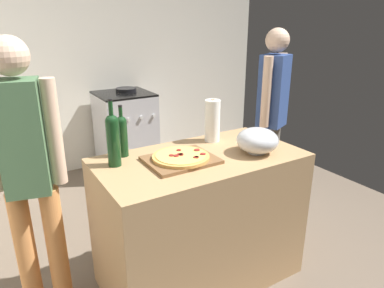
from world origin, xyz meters
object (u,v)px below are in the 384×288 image
(stove, at_px, (126,133))
(person_in_red, at_px, (272,111))
(paper_towel_roll, at_px, (212,121))
(wine_bottle_green, at_px, (122,134))
(mixing_bowl, at_px, (257,141))
(pizza, at_px, (181,157))
(person_in_stripes, at_px, (28,170))
(wine_bottle_amber, at_px, (113,138))

(stove, height_order, person_in_red, person_in_red)
(paper_towel_roll, xyz_separation_m, wine_bottle_green, (-0.62, 0.05, -0.00))
(mixing_bowl, bearing_deg, pizza, 165.69)
(pizza, height_order, paper_towel_roll, paper_towel_roll)
(wine_bottle_green, height_order, stove, wine_bottle_green)
(paper_towel_roll, relative_size, person_in_red, 0.18)
(person_in_stripes, bearing_deg, pizza, -16.64)
(wine_bottle_amber, bearing_deg, mixing_bowl, -17.89)
(mixing_bowl, bearing_deg, stove, 92.52)
(stove, distance_m, person_in_stripes, 2.13)
(paper_towel_roll, xyz_separation_m, person_in_red, (0.80, 0.27, -0.10))
(pizza, relative_size, paper_towel_roll, 1.17)
(paper_towel_roll, xyz_separation_m, wine_bottle_amber, (-0.72, -0.07, 0.02))
(wine_bottle_amber, bearing_deg, person_in_stripes, 168.30)
(pizza, height_order, wine_bottle_green, wine_bottle_green)
(wine_bottle_amber, xyz_separation_m, person_in_stripes, (-0.44, 0.09, -0.13))
(wine_bottle_amber, bearing_deg, paper_towel_roll, 5.61)
(wine_bottle_amber, height_order, person_in_red, person_in_red)
(wine_bottle_amber, distance_m, person_in_red, 1.56)
(wine_bottle_green, bearing_deg, paper_towel_roll, -4.32)
(pizza, bearing_deg, stove, 78.86)
(paper_towel_roll, distance_m, stove, 1.82)
(pizza, bearing_deg, person_in_red, 22.36)
(pizza, distance_m, stove, 2.04)
(stove, bearing_deg, wine_bottle_green, -110.75)
(stove, relative_size, person_in_stripes, 0.60)
(person_in_red, bearing_deg, paper_towel_roll, -161.66)
(wine_bottle_green, relative_size, wine_bottle_amber, 0.82)
(mixing_bowl, distance_m, person_in_red, 0.92)
(paper_towel_roll, distance_m, person_in_red, 0.85)
(paper_towel_roll, relative_size, stove, 0.30)
(wine_bottle_green, xyz_separation_m, person_in_red, (1.43, 0.22, -0.09))
(mixing_bowl, xyz_separation_m, paper_towel_roll, (-0.11, 0.34, 0.06))
(mixing_bowl, distance_m, paper_towel_roll, 0.36)
(person_in_stripes, bearing_deg, person_in_red, 7.12)
(pizza, relative_size, wine_bottle_amber, 0.87)
(wine_bottle_amber, xyz_separation_m, person_in_red, (1.52, 0.34, -0.12))
(wine_bottle_amber, distance_m, stove, 2.03)
(paper_towel_roll, distance_m, person_in_stripes, 1.17)
(pizza, xyz_separation_m, wine_bottle_amber, (-0.35, 0.15, 0.13))
(pizza, height_order, wine_bottle_amber, wine_bottle_amber)
(mixing_bowl, bearing_deg, wine_bottle_green, 152.26)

